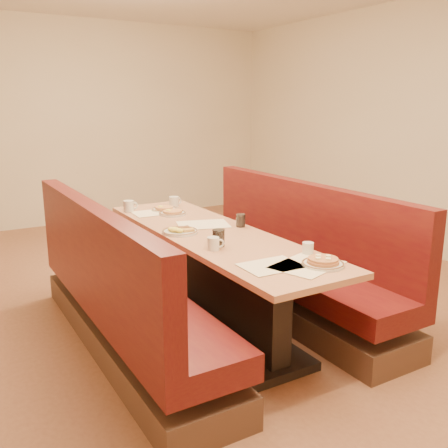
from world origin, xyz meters
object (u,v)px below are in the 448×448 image
diner_table (213,280)px  eggs_plate (180,231)px  coffee_mug_b (214,243)px  soda_tumbler_near (219,238)px  coffee_mug_a (308,248)px  booth_right (289,266)px  coffee_mug_d (129,206)px  pancake_plate (323,262)px  booth_left (120,301)px  soda_tumbler_mid (241,220)px  coffee_mug_c (174,201)px

diner_table → eggs_plate: 0.46m
coffee_mug_b → soda_tumbler_near: (0.07, 0.06, 0.01)m
eggs_plate → coffee_mug_a: 1.01m
booth_right → coffee_mug_d: 1.49m
pancake_plate → eggs_plate: 1.18m
diner_table → coffee_mug_d: 1.13m
eggs_plate → pancake_plate: bearing=-70.2°
booth_left → soda_tumbler_near: 0.81m
coffee_mug_a → soda_tumbler_mid: 0.82m
soda_tumbler_near → soda_tumbler_mid: 0.56m
pancake_plate → coffee_mug_c: 2.01m
booth_right → soda_tumbler_near: booth_right is taller
eggs_plate → soda_tumbler_near: soda_tumbler_near is taller
booth_right → coffee_mug_d: booth_right is taller
booth_right → coffee_mug_b: 1.11m
diner_table → soda_tumbler_near: size_ratio=21.95×
booth_right → coffee_mug_c: size_ratio=20.26×
booth_right → pancake_plate: (-0.55, -1.00, 0.41)m
coffee_mug_b → diner_table: bearing=83.3°
pancake_plate → coffee_mug_a: size_ratio=2.56×
coffee_mug_a → soda_tumbler_near: (-0.40, 0.45, 0.02)m
soda_tumbler_mid → pancake_plate: bearing=-95.0°
coffee_mug_c → soda_tumbler_mid: 0.97m
diner_table → booth_right: bearing=0.0°
eggs_plate → coffee_mug_a: coffee_mug_a is taller
booth_right → soda_tumbler_near: (-0.87, -0.33, 0.45)m
eggs_plate → coffee_mug_c: size_ratio=2.15×
booth_right → coffee_mug_a: 1.01m
booth_left → coffee_mug_a: 1.33m
coffee_mug_c → coffee_mug_b: bearing=-110.7°
pancake_plate → soda_tumbler_mid: 1.05m
booth_left → coffee_mug_c: 1.41m
booth_right → coffee_mug_c: bearing=119.7°
booth_left → coffee_mug_a: (0.99, -0.78, 0.43)m
booth_right → eggs_plate: (-0.95, 0.11, 0.40)m
coffee_mug_c → soda_tumbler_near: bearing=-108.4°
eggs_plate → soda_tumbler_mid: soda_tumbler_mid is taller
diner_table → booth_right: booth_right is taller
coffee_mug_c → soda_tumbler_mid: bearing=-88.8°
booth_right → soda_tumbler_mid: 0.63m
booth_left → booth_right: bearing=0.0°
diner_table → coffee_mug_d: coffee_mug_d is taller
diner_table → coffee_mug_a: bearing=-71.6°
pancake_plate → eggs_plate: size_ratio=0.95×
soda_tumbler_near → booth_right: bearing=20.8°
coffee_mug_b → coffee_mug_c: bearing=96.7°
eggs_plate → coffee_mug_b: bearing=-89.5°
diner_table → booth_left: bearing=180.0°
diner_table → booth_right: 0.73m
coffee_mug_a → pancake_plate: bearing=-130.8°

